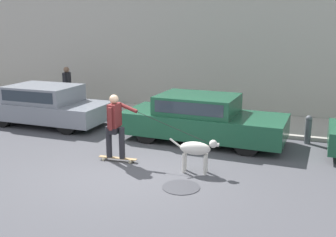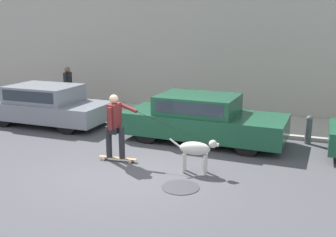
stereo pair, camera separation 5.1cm
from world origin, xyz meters
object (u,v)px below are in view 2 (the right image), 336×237
Objects in this scene: parked_car_0 at (48,105)px; fire_hydrant at (309,129)px; dog at (196,150)px; pedestrian_with_bag at (68,85)px; skateboarder at (115,124)px; parked_car_1 at (202,119)px.

fire_hydrant is (8.02, 0.81, -0.22)m from parked_car_0.
dog is 7.90m from pedestrian_with_bag.
dog is at bearing 128.79° from pedestrian_with_bag.
skateboarder reaches higher than dog.
pedestrian_with_bag reaches higher than fire_hydrant.
dog is 3.89m from fire_hydrant.
fire_hydrant is at bearing 154.98° from pedestrian_with_bag.
dog is (5.79, -2.37, -0.10)m from parked_car_0.
parked_car_0 is 5.23m from parked_car_1.
skateboarder reaches higher than fire_hydrant.
dog is (0.56, -2.37, -0.10)m from parked_car_1.
pedestrian_with_bag is (-6.48, 4.49, 0.42)m from dog.
fire_hydrant is at bearing 48.66° from dog.
parked_car_1 is at bearing -0.00° from parked_car_0.
dog is at bearing -125.01° from fire_hydrant.
fire_hydrant reaches higher than dog.
pedestrian_with_bag is (-0.69, 2.12, 0.31)m from parked_car_0.
skateboarder is (-2.02, 0.03, 0.39)m from dog.
skateboarder reaches higher than parked_car_1.
fire_hydrant is at bearing 5.77° from parked_car_0.
parked_car_1 is 2.91m from fire_hydrant.
fire_hydrant is at bearing 17.81° from parked_car_1.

